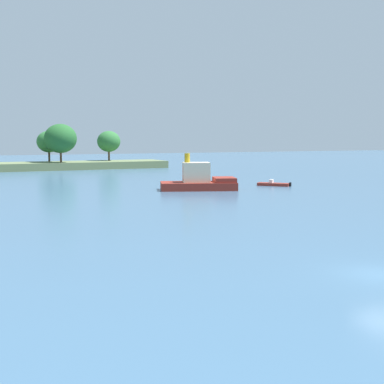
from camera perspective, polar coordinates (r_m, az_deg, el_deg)
ground_plane at (r=29.26m, az=19.31°, el=-8.21°), size 400.00×400.00×0.00m
small_motorboat at (r=78.52m, az=8.58°, el=0.82°), size 4.10×4.42×0.90m
tugboat at (r=71.51m, az=0.83°, el=1.19°), size 10.79×7.62×4.84m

